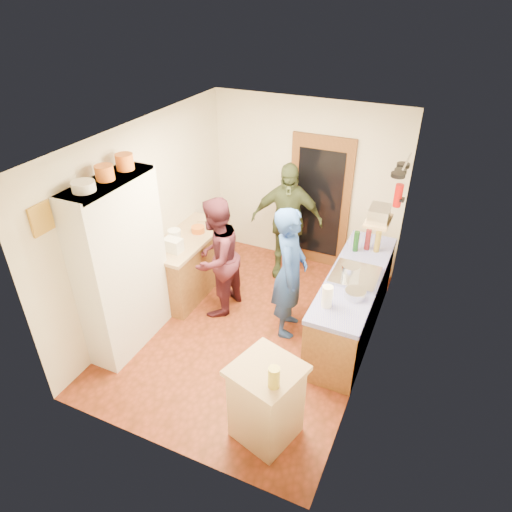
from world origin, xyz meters
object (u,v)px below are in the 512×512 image
Objects in this scene: hutch_body at (122,267)px; person_back at (288,221)px; person_hob at (292,274)px; right_counter_base at (352,305)px; person_left at (220,257)px; island_base at (266,404)px.

person_back is (1.23, 2.25, -0.19)m from hutch_body.
hutch_body is 1.25× the size of person_hob.
hutch_body reaches higher than person_hob.
person_left reaches higher than right_counter_base.
island_base is 1.71m from person_hob.
hutch_body is 1.30× the size of person_left.
hutch_body is 2.56× the size of island_base.
island_base is 0.49× the size of person_hob.
hutch_body is 2.31m from island_base.
person_back is at bearing 143.11° from right_counter_base.
hutch_body is 2.57m from person_back.
right_counter_base is 1.66m from person_back.
person_back is at bearing 107.35° from island_base.
person_back is (0.49, 1.21, 0.06)m from person_left.
person_hob is 1.04m from person_left.
person_back is at bearing 61.36° from hutch_body.
person_hob reaches higher than person_left.
right_counter_base is 1.83m from person_left.
person_left is (-1.39, 1.65, 0.41)m from island_base.
island_base is at bearing 179.84° from person_hob.
person_hob is at bearing -157.15° from right_counter_base.
right_counter_base is at bearing -53.10° from person_back.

